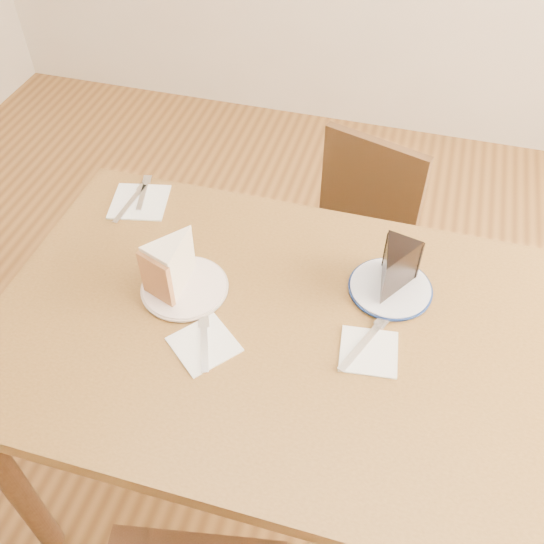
{
  "coord_description": "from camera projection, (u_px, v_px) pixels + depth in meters",
  "views": [
    {
      "loc": [
        0.22,
        -0.77,
        1.76
      ],
      "look_at": [
        -0.03,
        0.1,
        0.8
      ],
      "focal_mm": 40.0,
      "sensor_mm": 36.0,
      "label": 1
    }
  ],
  "objects": [
    {
      "name": "napkin_navy",
      "position": [
        369.0,
        351.0,
        1.24
      ],
      "size": [
        0.13,
        0.13,
        0.0
      ],
      "primitive_type": "cube",
      "rotation": [
        0.0,
        0.0,
        0.12
      ],
      "color": "white",
      "rests_on": "table"
    },
    {
      "name": "chair_far",
      "position": [
        347.0,
        253.0,
        1.89
      ],
      "size": [
        0.48,
        0.48,
        0.78
      ],
      "rotation": [
        0.0,
        0.0,
        2.84
      ],
      "color": "black",
      "rests_on": "ground"
    },
    {
      "name": "ground",
      "position": [
        271.0,
        479.0,
        1.83
      ],
      "size": [
        4.0,
        4.0,
        0.0
      ],
      "primitive_type": "plane",
      "color": "#4D2F14",
      "rests_on": "ground"
    },
    {
      "name": "knife_navy",
      "position": [
        363.0,
        344.0,
        1.25
      ],
      "size": [
        0.08,
        0.16,
        0.0
      ],
      "primitive_type": "cube",
      "rotation": [
        0.0,
        0.0,
        -0.39
      ],
      "color": "silver",
      "rests_on": "napkin_navy"
    },
    {
      "name": "table",
      "position": [
        270.0,
        352.0,
        1.36
      ],
      "size": [
        1.2,
        0.8,
        0.75
      ],
      "color": "#482F13",
      "rests_on": "ground"
    },
    {
      "name": "chocolate_cake",
      "position": [
        392.0,
        272.0,
        1.31
      ],
      "size": [
        0.1,
        0.13,
        0.1
      ],
      "primitive_type": null,
      "rotation": [
        0.0,
        0.0,
        2.91
      ],
      "color": "black",
      "rests_on": "plate_navy"
    },
    {
      "name": "napkin_cream",
      "position": [
        204.0,
        344.0,
        1.25
      ],
      "size": [
        0.17,
        0.17,
        0.0
      ],
      "primitive_type": "cube",
      "rotation": [
        0.0,
        0.0,
        0.89
      ],
      "color": "white",
      "rests_on": "table"
    },
    {
      "name": "fork_cream",
      "position": [
        204.0,
        344.0,
        1.24
      ],
      "size": [
        0.06,
        0.14,
        0.0
      ],
      "primitive_type": "cube",
      "rotation": [
        0.0,
        0.0,
        0.38
      ],
      "color": "silver",
      "rests_on": "napkin_cream"
    },
    {
      "name": "napkin_spare",
      "position": [
        140.0,
        202.0,
        1.56
      ],
      "size": [
        0.17,
        0.17,
        0.0
      ],
      "primitive_type": "cube",
      "rotation": [
        0.0,
        0.0,
        0.21
      ],
      "color": "white",
      "rests_on": "table"
    },
    {
      "name": "fork_spare",
      "position": [
        143.0,
        193.0,
        1.58
      ],
      "size": [
        0.05,
        0.14,
        0.0
      ],
      "primitive_type": "cube",
      "rotation": [
        0.0,
        0.0,
        0.25
      ],
      "color": "silver",
      "rests_on": "napkin_spare"
    },
    {
      "name": "knife_spare",
      "position": [
        130.0,
        203.0,
        1.55
      ],
      "size": [
        0.02,
        0.16,
        0.0
      ],
      "primitive_type": "cube",
      "rotation": [
        0.0,
        0.0,
        -0.06
      ],
      "color": "silver",
      "rests_on": "napkin_spare"
    },
    {
      "name": "plate_cream",
      "position": [
        185.0,
        288.0,
        1.35
      ],
      "size": [
        0.19,
        0.19,
        0.01
      ],
      "primitive_type": "cylinder",
      "color": "white",
      "rests_on": "table"
    },
    {
      "name": "plate_navy",
      "position": [
        390.0,
        288.0,
        1.35
      ],
      "size": [
        0.18,
        0.18,
        0.01
      ],
      "primitive_type": "cylinder",
      "color": "white",
      "rests_on": "table"
    },
    {
      "name": "carrot_cake",
      "position": [
        176.0,
        263.0,
        1.32
      ],
      "size": [
        0.12,
        0.14,
        0.11
      ],
      "primitive_type": null,
      "rotation": [
        0.0,
        0.0,
        -0.36
      ],
      "color": "#F1E4C7",
      "rests_on": "plate_cream"
    }
  ]
}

